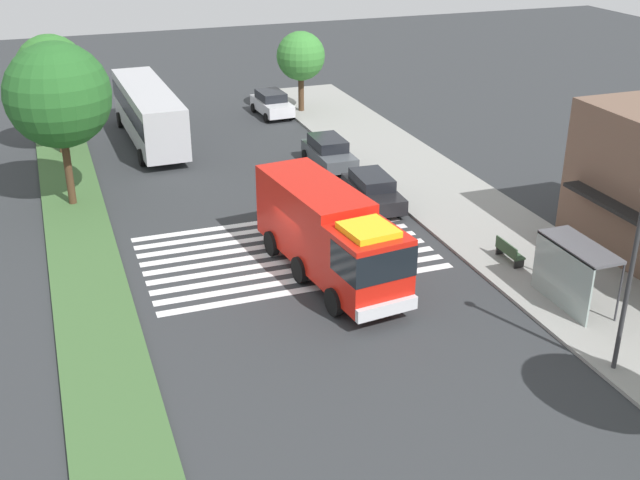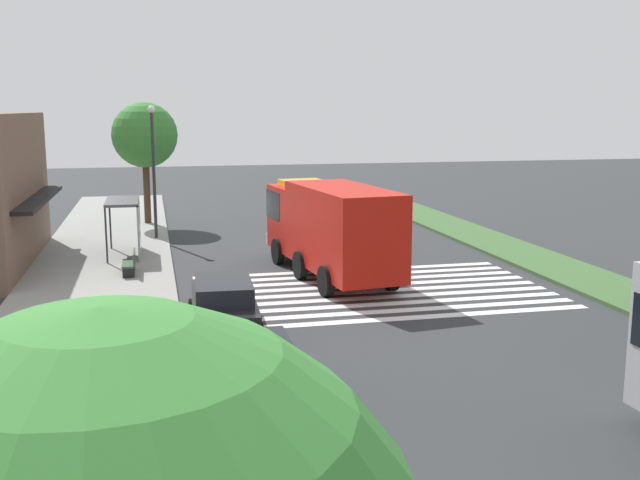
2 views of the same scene
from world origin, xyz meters
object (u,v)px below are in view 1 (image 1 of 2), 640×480
at_px(street_lamp, 632,265).
at_px(sidewalk_tree_far_west, 301,56).
at_px(median_tree_far_west, 51,71).
at_px(parked_car_mid, 329,152).
at_px(median_tree_west, 58,95).
at_px(parked_car_west, 272,103).
at_px(bus_stop_shelter, 571,263).
at_px(transit_bus, 148,110).
at_px(parked_car_east, 373,190).
at_px(bench_near_shelter, 509,251).
at_px(fire_truck, 331,233).

height_order(street_lamp, sidewalk_tree_far_west, street_lamp).
relative_size(sidewalk_tree_far_west, median_tree_far_west, 0.79).
height_order(parked_car_mid, median_tree_west, median_tree_west).
xyz_separation_m(parked_car_west, street_lamp, (34.10, 1.80, 3.11)).
bearing_deg(bus_stop_shelter, transit_bus, -155.93).
distance_m(parked_car_west, parked_car_east, 17.77).
xyz_separation_m(bench_near_shelter, sidewalk_tree_far_west, (-26.00, -0.66, 3.36)).
bearing_deg(fire_truck, sidewalk_tree_far_west, 157.17).
distance_m(fire_truck, parked_car_east, 8.39).
distance_m(parked_car_mid, parked_car_east, 6.38).
bearing_deg(bus_stop_shelter, bench_near_shelter, -179.56).
height_order(bench_near_shelter, sidewalk_tree_far_west, sidewalk_tree_far_west).
bearing_deg(bench_near_shelter, bus_stop_shelter, 0.44).
bearing_deg(parked_car_mid, median_tree_far_west, -116.94).
bearing_deg(median_tree_far_west, parked_car_east, 45.84).
xyz_separation_m(parked_car_west, transit_bus, (3.40, -8.94, 1.21)).
bearing_deg(median_tree_far_west, parked_car_mid, 62.33).
relative_size(transit_bus, median_tree_far_west, 1.73).
distance_m(sidewalk_tree_far_west, median_tree_west, 20.92).
xyz_separation_m(sidewalk_tree_far_west, median_tree_west, (12.76, -16.49, 1.72)).
bearing_deg(parked_car_east, bench_near_shelter, 22.26).
xyz_separation_m(bench_near_shelter, street_lamp, (8.23, -1.06, 3.39)).
xyz_separation_m(parked_car_west, median_tree_far_west, (3.90, -14.28, 4.17)).
bearing_deg(median_tree_west, parked_car_east, 70.17).
xyz_separation_m(parked_car_east, median_tree_far_west, (-13.87, -14.29, 4.20)).
height_order(bench_near_shelter, street_lamp, street_lamp).
relative_size(sidewalk_tree_far_west, median_tree_west, 0.68).
xyz_separation_m(bus_stop_shelter, median_tree_far_west, (-25.97, -17.17, 3.15)).
xyz_separation_m(parked_car_mid, median_tree_west, (1.23, -14.29, 4.81)).
height_order(fire_truck, bench_near_shelter, fire_truck).
height_order(sidewalk_tree_far_west, median_tree_far_west, median_tree_far_west).
bearing_deg(transit_bus, sidewalk_tree_far_west, -74.06).
xyz_separation_m(transit_bus, bus_stop_shelter, (26.47, 11.82, -0.19)).
bearing_deg(fire_truck, median_tree_far_west, -162.33).
height_order(parked_car_east, median_tree_west, median_tree_west).
bearing_deg(parked_car_east, street_lamp, 9.14).
distance_m(fire_truck, parked_car_west, 25.04).
height_order(parked_car_west, parked_car_east, parked_car_west).
height_order(parked_car_west, parked_car_mid, parked_car_west).
xyz_separation_m(parked_car_mid, parked_car_east, (6.38, 0.00, -0.02)).
relative_size(parked_car_west, median_tree_west, 0.53).
relative_size(parked_car_east, transit_bus, 0.40).
bearing_deg(street_lamp, parked_car_west, -176.97).
xyz_separation_m(transit_bus, sidewalk_tree_far_west, (-3.53, 11.14, 1.88)).
height_order(fire_truck, parked_car_west, fire_truck).
bearing_deg(fire_truck, bus_stop_shelter, 48.30).
relative_size(bus_stop_shelter, median_tree_west, 0.43).
height_order(parked_car_east, bench_near_shelter, parked_car_east).
xyz_separation_m(parked_car_west, parked_car_east, (17.77, 0.01, -0.02)).
xyz_separation_m(bench_near_shelter, median_tree_west, (-13.25, -17.14, 5.09)).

